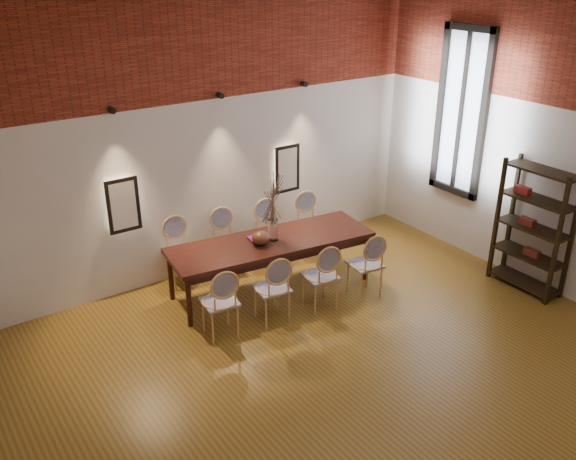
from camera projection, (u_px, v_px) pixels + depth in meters
floor at (369, 389)px, 6.58m from camera, size 7.00×7.00×0.02m
wall_back at (205, 135)px, 8.40m from camera, size 7.00×0.10×4.00m
brick_band_back at (202, 42)px, 7.84m from camera, size 7.00×0.02×1.50m
niche_left at (122, 205)px, 7.94m from camera, size 0.36×0.06×0.66m
niche_right at (286, 168)px, 9.29m from camera, size 0.36×0.06×0.66m
spot_fixture_left at (112, 110)px, 7.40m from camera, size 0.08×0.10×0.08m
spot_fixture_mid at (220, 95)px, 8.18m from camera, size 0.08×0.10×0.08m
spot_fixture_right at (304, 84)px, 8.91m from camera, size 0.08×0.10×0.08m
window_glass at (462, 113)px, 8.98m from camera, size 0.02×0.78×2.38m
window_frame at (461, 113)px, 8.97m from camera, size 0.08×0.90×2.50m
window_mullion at (461, 113)px, 8.97m from camera, size 0.06×0.06×2.40m
dining_table at (271, 265)px, 8.40m from camera, size 2.90×1.25×0.75m
chair_near_a at (220, 301)px, 7.32m from camera, size 0.49×0.49×0.94m
chair_near_b at (272, 288)px, 7.62m from camera, size 0.49×0.49×0.94m
chair_near_c at (320, 276)px, 7.91m from camera, size 0.49×0.49×0.94m
chair_near_d at (365, 264)px, 8.21m from camera, size 0.49×0.49×0.94m
chair_far_a at (181, 253)px, 8.50m from camera, size 0.49×0.49×0.94m
chair_far_b at (227, 243)px, 8.80m from camera, size 0.49×0.49×0.94m
chair_far_c at (271, 234)px, 9.09m from camera, size 0.49×0.49×0.94m
chair_far_d at (312, 225)px, 9.39m from camera, size 0.49×0.49×0.94m
vase at (273, 230)px, 8.19m from camera, size 0.14×0.14×0.30m
dried_branches at (273, 199)px, 8.01m from camera, size 0.50×0.50×0.70m
bowl at (261, 238)px, 8.09m from camera, size 0.24×0.24×0.18m
book at (258, 238)px, 8.27m from camera, size 0.28×0.21×0.03m
shelving_rack at (533, 228)px, 8.24m from camera, size 0.39×1.00×1.80m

